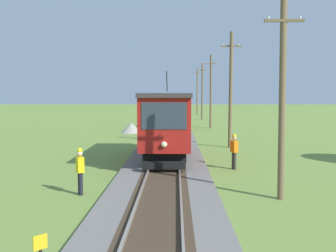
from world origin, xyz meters
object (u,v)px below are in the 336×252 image
utility_pole_horizon (197,91)px  utility_pole_far (211,91)px  freight_car (171,115)px  second_worker (234,150)px  gravel_pile (132,128)px  utility_pole_mid (231,89)px  red_tram (166,122)px  track_worker (80,169)px  utility_pole_near_tram (282,96)px  utility_pole_distant (202,91)px

utility_pole_horizon → utility_pole_far: bearing=-90.0°
freight_car → second_worker: bearing=-80.7°
utility_pole_horizon → gravel_pile: (-8.06, -31.88, -3.79)m
utility_pole_mid → utility_pole_horizon: bearing=90.0°
red_tram → track_worker: 8.21m
utility_pole_horizon → utility_pole_near_tram: bearing=-90.0°
utility_pole_near_tram → utility_pole_horizon: (0.00, 55.01, 0.58)m
utility_pole_distant → utility_pole_horizon: bearing=90.0°
utility_pole_near_tram → gravel_pile: 24.71m
utility_pole_far → second_worker: (-0.86, -22.87, -3.09)m
freight_car → utility_pole_mid: 14.48m
utility_pole_far → gravel_pile: utility_pole_far is taller
utility_pole_distant → track_worker: bearing=-100.0°
utility_pole_distant → gravel_pile: bearing=-113.1°
red_tram → utility_pole_near_tram: 9.12m
red_tram → utility_pole_distant: 34.49m
gravel_pile → second_worker: bearing=-67.9°
utility_pole_near_tram → utility_pole_mid: bearing=90.0°
gravel_pile → second_worker: 19.16m
freight_car → track_worker: size_ratio=2.91×
red_tram → utility_pole_far: utility_pole_far is taller
utility_pole_distant → track_worker: utility_pole_distant is taller
utility_pole_horizon → gravel_pile: size_ratio=3.94×
red_tram → track_worker: size_ratio=4.79×
utility_pole_mid → utility_pole_far: bearing=90.0°
utility_pole_mid → utility_pole_far: (0.00, 15.20, -0.03)m
freight_car → track_worker: bearing=-96.6°
utility_pole_mid → gravel_pile: bearing=128.6°
track_worker → second_worker: bearing=-169.9°
utility_pole_near_tram → utility_pole_horizon: size_ratio=0.86×
utility_pole_far → track_worker: (-7.37, -27.91, -3.09)m
utility_pole_mid → track_worker: bearing=-120.1°
utility_pole_near_tram → freight_car: bearing=99.2°
utility_pole_distant → utility_pole_mid: bearing=-90.0°
utility_pole_near_tram → utility_pole_distant: utility_pole_distant is taller
freight_car → gravel_pile: size_ratio=2.45×
utility_pole_far → track_worker: bearing=-104.8°
utility_pole_near_tram → utility_pole_mid: (0.00, 13.05, 0.39)m
utility_pole_horizon → gravel_pile: bearing=-104.2°
utility_pole_far → freight_car: bearing=-159.4°
red_tram → utility_pole_far: 20.91m
freight_car → utility_pole_far: utility_pole_far is taller
freight_car → utility_pole_distant: (4.33, 15.41, 2.59)m
utility_pole_distant → second_worker: bearing=-91.3°
freight_car → second_worker: (3.47, -21.24, -0.57)m
freight_car → utility_pole_far: bearing=20.6°
red_tram → utility_pole_near_tram: size_ratio=1.18×
utility_pole_mid → track_worker: (-7.37, -12.70, -3.11)m
utility_pole_distant → track_worker: (-7.37, -41.70, -3.16)m
freight_car → gravel_pile: (-3.73, -3.49, -1.07)m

